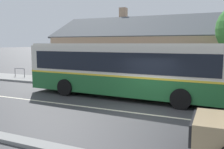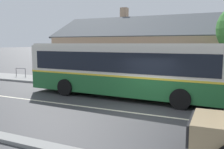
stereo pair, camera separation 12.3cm
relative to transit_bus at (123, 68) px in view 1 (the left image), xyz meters
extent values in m
plane|color=#38383A|center=(1.96, -2.90, -1.68)|extent=(300.00, 300.00, 0.00)
cube|color=gray|center=(1.96, 3.10, -1.60)|extent=(60.00, 3.00, 0.15)
cube|color=beige|center=(1.96, -2.90, -1.67)|extent=(60.00, 0.16, 0.01)
cube|color=tan|center=(1.72, 10.43, 0.15)|extent=(23.27, 9.00, 3.65)
cube|color=#4C5156|center=(1.72, 8.18, 3.00)|extent=(23.87, 4.57, 2.18)
cube|color=#4C5156|center=(1.72, 12.68, 3.00)|extent=(23.87, 4.57, 2.18)
cube|color=tan|center=(-4.68, 11.33, 4.51)|extent=(0.70, 0.70, 1.20)
cube|color=black|center=(-6.43, 5.90, 0.34)|extent=(1.10, 0.06, 1.30)
cube|color=black|center=(-1.00, 5.90, 0.34)|extent=(1.10, 0.06, 1.30)
cube|color=black|center=(4.43, 5.90, 0.34)|extent=(1.10, 0.06, 1.30)
cube|color=#4C3323|center=(5.21, 5.90, -0.63)|extent=(1.00, 0.06, 2.10)
cube|color=#236633|center=(-0.02, 0.00, -0.87)|extent=(11.75, 2.96, 1.05)
cube|color=yellow|center=(-0.02, 0.00, -0.30)|extent=(11.77, 2.98, 0.10)
cube|color=silver|center=(-0.02, 0.00, 0.53)|extent=(11.75, 2.96, 1.56)
cube|color=silver|center=(-0.02, 0.00, 1.38)|extent=(11.51, 2.83, 0.12)
cube|color=black|center=(0.03, 1.26, 0.43)|extent=(10.72, 0.46, 1.06)
cube|color=black|center=(-0.07, -1.27, 0.43)|extent=(10.72, 0.46, 1.06)
cube|color=#B21919|center=(-1.42, 1.33, -0.87)|extent=(3.26, 0.16, 0.74)
cube|color=black|center=(4.58, 1.09, -0.22)|extent=(0.90, 0.07, 2.37)
cylinder|color=black|center=(3.64, 1.10, -1.18)|extent=(1.01, 0.32, 1.00)
cylinder|color=black|center=(3.54, -1.39, -1.18)|extent=(1.01, 0.32, 1.00)
cylinder|color=black|center=(-3.17, 1.38, -1.18)|extent=(1.01, 0.32, 1.00)
cylinder|color=black|center=(-3.27, -1.12, -1.18)|extent=(1.01, 0.32, 1.00)
cube|color=#232326|center=(4.67, -6.00, -0.95)|extent=(0.14, 1.71, 0.59)
cube|color=silver|center=(4.68, -6.60, -0.82)|extent=(0.07, 0.24, 0.16)
cube|color=silver|center=(4.64, -5.40, -0.82)|extent=(0.07, 0.24, 0.16)
cube|color=brown|center=(-7.56, 2.84, -1.08)|extent=(1.78, 0.10, 0.04)
cube|color=brown|center=(-7.56, 2.69, -1.08)|extent=(1.78, 0.10, 0.04)
cube|color=brown|center=(-7.56, 2.55, -1.08)|extent=(1.78, 0.10, 0.04)
cube|color=brown|center=(-7.56, 2.42, -0.78)|extent=(1.78, 0.04, 0.10)
cube|color=brown|center=(-7.56, 2.42, -0.64)|extent=(1.78, 0.04, 0.10)
cube|color=black|center=(-6.84, 2.69, -1.30)|extent=(0.08, 0.43, 0.45)
cube|color=black|center=(-8.27, 2.69, -1.30)|extent=(0.08, 0.43, 0.45)
cube|color=brown|center=(-3.73, 3.22, -1.08)|extent=(1.68, 0.10, 0.04)
cube|color=brown|center=(-3.73, 3.07, -1.08)|extent=(1.68, 0.10, 0.04)
cube|color=brown|center=(-3.73, 2.93, -1.08)|extent=(1.68, 0.10, 0.04)
cube|color=brown|center=(-3.73, 2.80, -0.78)|extent=(1.68, 0.04, 0.10)
cube|color=brown|center=(-3.73, 2.80, -0.64)|extent=(1.68, 0.04, 0.10)
cube|color=black|center=(-3.06, 3.07, -1.30)|extent=(0.08, 0.43, 0.45)
cube|color=black|center=(-4.40, 3.07, -1.30)|extent=(0.08, 0.43, 0.45)
cylinder|color=slate|center=(-11.80, 3.21, -1.15)|extent=(0.06, 0.06, 0.75)
cylinder|color=slate|center=(-10.70, 3.21, -1.15)|extent=(0.06, 0.06, 0.75)
cylinder|color=slate|center=(-11.25, 3.21, -0.78)|extent=(1.10, 0.06, 0.06)
camera|label=1|loc=(5.47, -13.24, 1.44)|focal=40.00mm
camera|label=2|loc=(5.59, -13.19, 1.44)|focal=40.00mm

